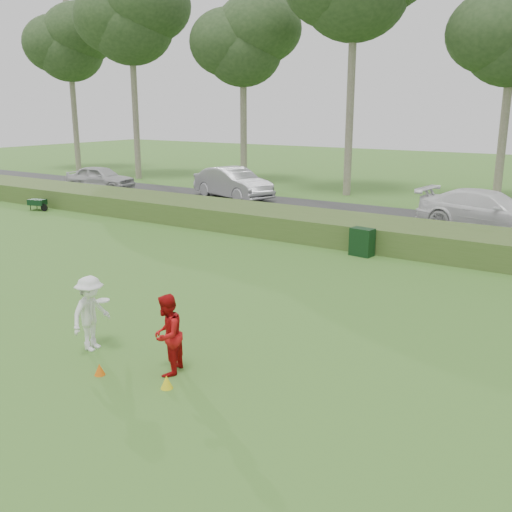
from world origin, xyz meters
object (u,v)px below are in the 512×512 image
Objects in this scene: player_red at (167,335)px; car_right at (488,211)px; player_white at (91,313)px; cone_yellow at (167,382)px; car_mid at (233,183)px; car_left at (100,178)px; cone_orange at (100,369)px; utility_cabinet at (362,242)px.

player_red is 17.14m from car_right.
cone_yellow is (2.50, -0.47, -0.68)m from player_white.
car_mid is at bearing 91.02° from car_right.
car_left is (-20.25, 16.65, -0.00)m from player_red.
player_white is 7.04× the size of cone_orange.
player_red reaches higher than car_left.
car_mid is (-11.80, 18.77, 0.79)m from cone_yellow.
player_white is 20.52m from car_mid.
utility_cabinet is 0.17× the size of car_right.
cone_yellow is 0.04× the size of car_right.
utility_cabinet is 7.04m from car_right.
car_mid is at bearing 151.64° from utility_cabinet.
car_right is (4.46, 17.00, 0.07)m from player_white.
player_white is 24.63m from car_left.
player_red is at bearing -140.90° from car_left.
cone_orange is 0.05× the size of car_left.
car_mid is (-10.97, 7.76, 0.43)m from utility_cabinet.
car_left is at bearing 140.29° from cone_yellow.
utility_cabinet is at bearing -118.65° from car_left.
car_left is at bearing 40.21° from player_white.
player_white is at bearing -144.04° from car_left.
player_white is at bearing -136.11° from car_mid.
utility_cabinet reaches higher than cone_yellow.
car_left is 8.99m from car_mid.
cone_orange is 21.71m from car_mid.
car_left reaches higher than utility_cabinet.
player_white is at bearing -108.99° from player_red.
cone_yellow is (1.45, 0.30, 0.01)m from cone_orange.
cone_orange is at bearing -86.23° from utility_cabinet.
player_white is at bearing 169.27° from cone_yellow.
player_white is 2.11m from player_red.
utility_cabinet is at bearing 94.28° from cone_yellow.
cone_yellow is at bearing -141.18° from car_left.
cone_orange is at bearing -72.78° from player_red.
player_red reaches higher than cone_orange.
car_left is 0.83× the size of car_mid.
cone_yellow is at bearing 11.68° from cone_orange.
cone_orange is 0.04× the size of car_right.
utility_cabinet reaches higher than cone_orange.
cone_orange is 11.34m from utility_cabinet.
cone_orange is 18.11m from car_right.
player_white is 10.68m from utility_cabinet.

